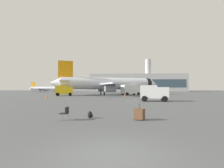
# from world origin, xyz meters

# --- Properties ---
(ground_plane) EXTENTS (400.00, 400.00, 0.00)m
(ground_plane) POSITION_xyz_m (0.00, 0.00, 0.00)
(ground_plane) COLOR #515456
(airplane_at_gate) EXTENTS (34.78, 31.80, 10.50)m
(airplane_at_gate) POSITION_xyz_m (-3.74, 51.84, 3.66)
(airplane_at_gate) COLOR silver
(airplane_at_gate) RESTS_ON ground
(airplane_taxiing) EXTENTS (20.90, 18.94, 6.15)m
(airplane_taxiing) POSITION_xyz_m (-46.84, 102.21, 2.14)
(airplane_taxiing) COLOR silver
(airplane_taxiing) RESTS_ON ground
(service_truck) EXTENTS (5.22, 3.58, 2.90)m
(service_truck) POSITION_xyz_m (-15.64, 43.96, 1.61)
(service_truck) COLOR yellow
(service_truck) RESTS_ON ground
(fuel_truck) EXTENTS (6.39, 5.09, 3.20)m
(fuel_truck) POSITION_xyz_m (3.56, 50.95, 1.77)
(fuel_truck) COLOR white
(fuel_truck) RESTS_ON ground
(cargo_van) EXTENTS (4.62, 2.81, 2.60)m
(cargo_van) POSITION_xyz_m (5.71, 23.59, 1.45)
(cargo_van) COLOR white
(cargo_van) RESTS_ON ground
(safety_cone_near) EXTENTS (0.44, 0.44, 0.67)m
(safety_cone_near) POSITION_xyz_m (1.37, 39.57, 0.33)
(safety_cone_near) COLOR #F2590C
(safety_cone_near) RESTS_ON ground
(safety_cone_mid) EXTENTS (0.44, 0.44, 0.82)m
(safety_cone_mid) POSITION_xyz_m (-15.92, 33.24, 0.40)
(safety_cone_mid) COLOR #F2590C
(safety_cone_mid) RESTS_ON ground
(safety_cone_far) EXTENTS (0.44, 0.44, 0.62)m
(safety_cone_far) POSITION_xyz_m (11.78, 44.87, 0.30)
(safety_cone_far) COLOR #F2590C
(safety_cone_far) RESTS_ON ground
(rolling_suitcase) EXTENTS (0.75, 0.68, 1.10)m
(rolling_suitcase) POSITION_xyz_m (1.53, 6.26, 0.39)
(rolling_suitcase) COLOR brown
(rolling_suitcase) RESTS_ON ground
(traveller_backpack) EXTENTS (0.36, 0.40, 0.48)m
(traveller_backpack) POSITION_xyz_m (-1.80, 6.83, 0.23)
(traveller_backpack) COLOR black
(traveller_backpack) RESTS_ON ground
(gate_chair) EXTENTS (0.55, 0.55, 0.86)m
(gate_chair) POSITION_xyz_m (-3.30, 5.96, 0.50)
(gate_chair) COLOR black
(gate_chair) RESTS_ON ground
(terminal_building) EXTENTS (70.89, 22.13, 24.92)m
(terminal_building) POSITION_xyz_m (13.64, 133.51, 6.60)
(terminal_building) COLOR #B2B2B7
(terminal_building) RESTS_ON ground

